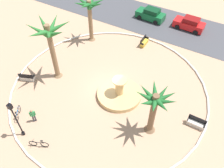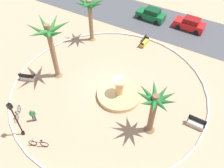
{
  "view_description": "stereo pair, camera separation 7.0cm",
  "coord_description": "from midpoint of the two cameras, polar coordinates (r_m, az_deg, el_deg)",
  "views": [
    {
      "loc": [
        8.56,
        -14.09,
        18.04
      ],
      "look_at": [
        0.41,
        -0.1,
        1.0
      ],
      "focal_mm": 37.86,
      "sensor_mm": 36.0,
      "label": 1
    },
    {
      "loc": [
        8.62,
        -14.05,
        18.04
      ],
      "look_at": [
        0.41,
        -0.1,
        1.0
      ],
      "focal_mm": 37.86,
      "sensor_mm": 36.0,
      "label": 2
    }
  ],
  "objects": [
    {
      "name": "parked_car_leftmost",
      "position": [
        34.93,
        9.48,
        16.22
      ],
      "size": [
        4.07,
        2.05,
        1.67
      ],
      "color": "#145B2D",
      "rests_on": "ground"
    },
    {
      "name": "parked_car_second",
      "position": [
        34.05,
        18.32,
        13.6
      ],
      "size": [
        4.03,
        1.98,
        1.67
      ],
      "color": "red",
      "rests_on": "ground"
    },
    {
      "name": "lamppost",
      "position": [
        20.6,
        -22.27,
        -7.41
      ],
      "size": [
        0.32,
        0.32,
        4.29
      ],
      "color": "black",
      "rests_on": "ground"
    },
    {
      "name": "ground_plane",
      "position": [
        24.44,
        -0.64,
        -1.12
      ],
      "size": [
        80.0,
        80.0,
        0.0
      ],
      "primitive_type": "plane",
      "color": "tan"
    },
    {
      "name": "palm_tree_mid_plaza",
      "position": [
        18.78,
        10.33,
        -4.83
      ],
      "size": [
        3.4,
        3.37,
        4.9
      ],
      "color": "brown",
      "rests_on": "ground"
    },
    {
      "name": "person_cyclist_helmet",
      "position": [
        22.35,
        -18.5,
        -7.06
      ],
      "size": [
        0.37,
        0.43,
        1.61
      ],
      "color": "#33333D",
      "rests_on": "ground"
    },
    {
      "name": "bench_east",
      "position": [
        30.05,
        7.89,
        9.91
      ],
      "size": [
        0.5,
        1.6,
        1.0
      ],
      "color": "gold",
      "rests_on": "ground"
    },
    {
      "name": "fountain",
      "position": [
        23.56,
        1.83,
        -2.35
      ],
      "size": [
        4.41,
        4.41,
        2.27
      ],
      "color": "tan",
      "rests_on": "ground"
    },
    {
      "name": "bench_west",
      "position": [
        22.62,
        19.65,
        -9.03
      ],
      "size": [
        1.6,
        0.5,
        1.0
      ],
      "color": "beige",
      "rests_on": "ground"
    },
    {
      "name": "plaza_curb",
      "position": [
        24.37,
        -0.64,
        -0.96
      ],
      "size": [
        20.06,
        20.06,
        0.2
      ],
      "primitive_type": "torus",
      "color": "silver",
      "rests_on": "ground"
    },
    {
      "name": "bicycle_red_frame",
      "position": [
        21.15,
        -17.22,
        -13.57
      ],
      "size": [
        1.6,
        0.76,
        0.94
      ],
      "color": "black",
      "rests_on": "ground"
    },
    {
      "name": "street_asphalt",
      "position": [
        34.8,
        12.05,
        14.22
      ],
      "size": [
        48.0,
        8.0,
        0.03
      ],
      "primitive_type": "cube",
      "color": "#424247",
      "rests_on": "ground"
    },
    {
      "name": "palm_tree_by_curb",
      "position": [
        28.77,
        -5.28,
        17.46
      ],
      "size": [
        3.66,
        3.73,
        5.58
      ],
      "color": "brown",
      "rests_on": "ground"
    },
    {
      "name": "bicycle_by_lamppost",
      "position": [
        23.64,
        -21.69,
        -6.48
      ],
      "size": [
        1.03,
        1.45,
        0.94
      ],
      "color": "black",
      "rests_on": "ground"
    },
    {
      "name": "bench_north",
      "position": [
        26.63,
        -19.68,
        1.48
      ],
      "size": [
        1.67,
        1.06,
        1.0
      ],
      "color": "beige",
      "rests_on": "ground"
    },
    {
      "name": "palm_tree_near_fountain",
      "position": [
        23.35,
        -14.66,
        10.62
      ],
      "size": [
        4.27,
        4.44,
        6.63
      ],
      "color": "brown",
      "rests_on": "ground"
    }
  ]
}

